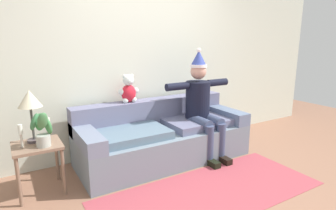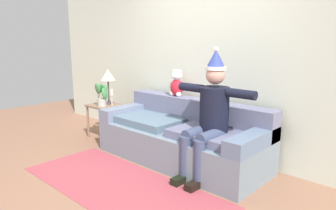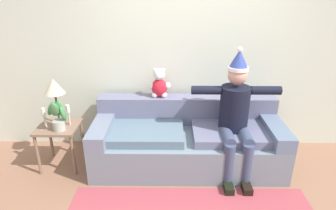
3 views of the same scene
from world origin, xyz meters
name	(u,v)px [view 3 (image 3 of 3)]	position (x,y,z in m)	size (l,w,h in m)	color
back_wall	(187,49)	(0.00, 1.55, 1.35)	(7.00, 0.10, 2.70)	silver
couch	(187,140)	(0.00, 1.01, 0.31)	(2.29, 0.92, 0.79)	slate
person_seated	(236,114)	(0.54, 0.85, 0.76)	(1.02, 0.77, 1.50)	black
teddy_bear	(159,84)	(-0.35, 1.30, 0.96)	(0.29, 0.17, 0.38)	red
side_table	(59,133)	(-1.57, 0.92, 0.45)	(0.48, 0.45, 0.55)	#846551
table_lamp	(54,89)	(-1.58, 1.01, 0.99)	(0.24, 0.24, 0.56)	#53474C
potted_plant	(58,115)	(-1.51, 0.83, 0.73)	(0.25, 0.23, 0.39)	#AFB3A8
candle_tall	(44,115)	(-1.70, 0.90, 0.70)	(0.04, 0.04, 0.24)	beige
candle_short	(68,112)	(-1.43, 0.96, 0.72)	(0.04, 0.04, 0.26)	beige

